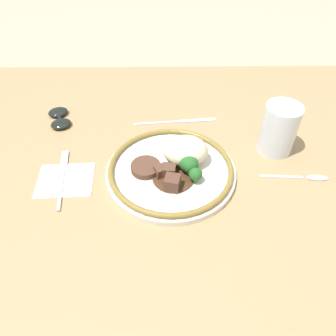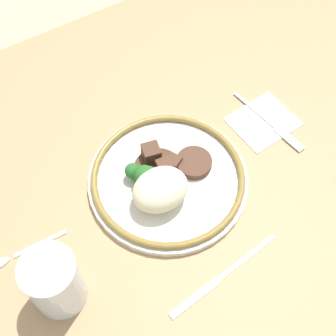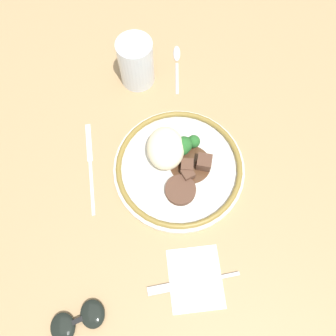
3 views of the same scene
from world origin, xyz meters
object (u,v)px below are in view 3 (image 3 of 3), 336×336
(plate, at_px, (177,163))
(sunglasses, at_px, (78,321))
(juice_glass, at_px, (136,64))
(fork, at_px, (185,284))
(knife, at_px, (90,164))
(spoon, at_px, (177,59))

(plate, relative_size, sunglasses, 2.51)
(juice_glass, relative_size, fork, 0.65)
(fork, distance_m, sunglasses, 0.21)
(knife, xyz_separation_m, sunglasses, (-0.32, 0.01, 0.01))
(knife, xyz_separation_m, spoon, (0.28, -0.21, 0.00))
(plate, xyz_separation_m, sunglasses, (-0.30, 0.20, -0.01))
(fork, height_order, spoon, same)
(knife, height_order, sunglasses, sunglasses)
(spoon, distance_m, sunglasses, 0.64)
(knife, bearing_deg, plate, -100.45)
(sunglasses, bearing_deg, plate, -54.34)
(sunglasses, bearing_deg, spoon, -40.58)
(spoon, xyz_separation_m, sunglasses, (-0.60, 0.22, 0.01))
(sunglasses, bearing_deg, knife, -22.07)
(plate, height_order, spoon, plate)
(juice_glass, xyz_separation_m, sunglasses, (-0.55, 0.12, -0.05))
(knife, bearing_deg, fork, -149.51)
(spoon, bearing_deg, juice_glass, 121.19)
(knife, bearing_deg, spoon, -42.53)
(juice_glass, distance_m, spoon, 0.13)
(juice_glass, xyz_separation_m, fork, (-0.49, -0.08, -0.05))
(fork, relative_size, sunglasses, 1.60)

